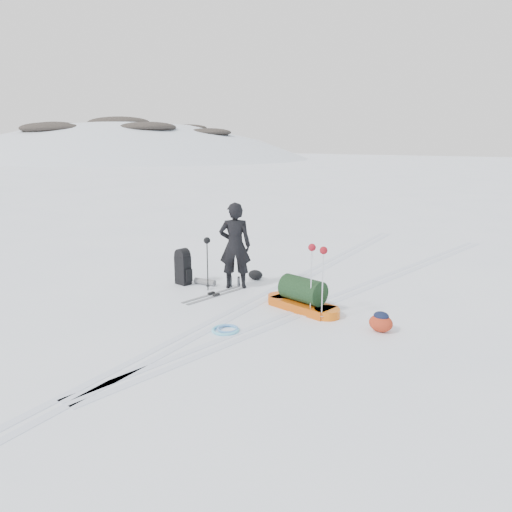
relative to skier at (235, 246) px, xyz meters
The scene contains 13 objects.
ground 1.46m from the skier, 25.60° to the right, with size 200.00×200.00×0.00m, color white.
ski_tracks 1.90m from the skier, 14.54° to the left, with size 3.38×17.97×0.01m.
skier is the anchor object (origin of this frame).
pulk_sled 2.20m from the skier, 12.44° to the right, with size 1.79×0.80×0.66m.
expedition_rucksack 1.33m from the skier, 157.52° to the right, with size 0.91×0.49×0.86m.
ski_poles_black 0.64m from the skier, 128.09° to the right, with size 0.15×0.15×1.21m.
ski_poles_silver 2.61m from the skier, 16.65° to the right, with size 0.44×0.25×1.42m.
touring_skis_grey 1.23m from the skier, 91.06° to the right, with size 0.46×1.64×0.06m.
touring_skis_white 2.08m from the skier, ahead, with size 1.23×1.52×0.06m.
rope_coil 2.84m from the skier, 55.96° to the right, with size 0.50×0.50×0.06m.
small_daypack 3.88m from the skier, 10.05° to the right, with size 0.44×0.34×0.37m.
thermos_pair 0.87m from the skier, 138.98° to the left, with size 0.25×0.16×0.25m.
stuff_sack 1.19m from the skier, 90.66° to the left, with size 0.39×0.31×0.23m.
Camera 1 is at (5.74, -8.23, 3.31)m, focal length 35.00 mm.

